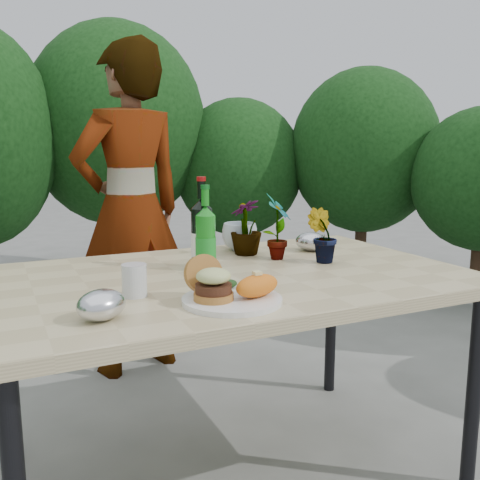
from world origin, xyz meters
name	(u,v)px	position (x,y,z in m)	size (l,w,h in m)	color
ground	(231,474)	(0.00, 0.00, 0.00)	(80.00, 80.00, 0.00)	slate
patio_table	(230,290)	(0.00, 0.00, 0.69)	(1.60, 1.00, 0.75)	tan
shrub_hedge	(132,148)	(0.09, 1.65, 1.17)	(6.90, 5.16, 2.20)	#382316
dinner_plate	(232,300)	(-0.13, -0.31, 0.76)	(0.28, 0.28, 0.01)	white
burger_stack	(211,282)	(-0.19, -0.29, 0.81)	(0.11, 0.16, 0.11)	#B7722D
sweet_potato	(257,286)	(-0.07, -0.33, 0.80)	(0.15, 0.08, 0.06)	orange
grilled_veg	(224,285)	(-0.12, -0.22, 0.78)	(0.08, 0.05, 0.03)	olive
wine_bottle	(202,235)	(-0.05, 0.13, 0.87)	(0.08, 0.08, 0.32)	black
sparkling_water	(206,239)	(-0.05, 0.09, 0.86)	(0.07, 0.07, 0.30)	#177F1A
plastic_cup	(134,280)	(-0.36, -0.13, 0.80)	(0.07, 0.07, 0.10)	silver
seedling_left	(277,227)	(0.26, 0.14, 0.88)	(0.13, 0.09, 0.25)	#21511B
seedling_mid	(322,236)	(0.39, 0.02, 0.85)	(0.11, 0.09, 0.20)	#20591E
seedling_right	(246,227)	(0.19, 0.27, 0.86)	(0.12, 0.12, 0.22)	#22581E
blue_bowl	(240,237)	(0.21, 0.36, 0.81)	(0.14, 0.14, 0.11)	silver
foil_packet_left	(101,305)	(-0.49, -0.31, 0.79)	(0.13, 0.11, 0.08)	silver
foil_packet_right	(311,242)	(0.47, 0.22, 0.79)	(0.13, 0.11, 0.08)	silver
person	(131,211)	(-0.07, 1.08, 0.85)	(0.62, 0.41, 1.70)	#905C48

